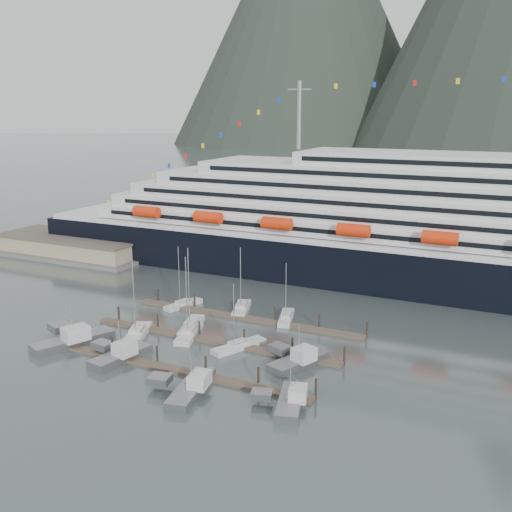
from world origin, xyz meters
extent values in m
plane|color=#495654|center=(0.00, 0.00, 0.00)|extent=(1600.00, 1600.00, 0.00)
cone|color=black|center=(-220.00, 600.00, 145.00)|extent=(340.00, 340.00, 340.00)
cube|color=black|center=(25.00, 55.00, 4.00)|extent=(210.00, 28.00, 12.00)
cube|color=silver|center=(25.00, 55.00, 10.50)|extent=(205.80, 27.44, 1.50)
cube|color=silver|center=(30.00, 55.00, 13.10)|extent=(185.00, 26.00, 3.20)
cube|color=black|center=(30.00, 41.95, 13.26)|extent=(175.75, 0.20, 1.00)
cube|color=silver|center=(32.00, 55.00, 16.30)|extent=(180.00, 25.00, 3.20)
cube|color=black|center=(32.00, 42.45, 16.46)|extent=(171.00, 0.20, 1.00)
cube|color=silver|center=(34.00, 55.00, 19.50)|extent=(172.00, 24.00, 3.20)
cube|color=black|center=(34.00, 42.95, 19.66)|extent=(163.40, 0.20, 1.00)
cube|color=silver|center=(36.00, 55.00, 22.70)|extent=(160.00, 23.00, 3.20)
cube|color=black|center=(36.00, 43.45, 22.86)|extent=(152.00, 0.20, 1.00)
cube|color=silver|center=(38.00, 55.00, 25.80)|extent=(140.00, 22.00, 3.00)
cube|color=black|center=(38.00, 43.95, 25.95)|extent=(133.00, 0.20, 1.00)
cylinder|color=gray|center=(-10.00, 55.00, 38.30)|extent=(1.00, 1.00, 16.00)
cylinder|color=red|center=(-45.00, 40.00, 14.50)|extent=(7.00, 2.80, 2.80)
cylinder|color=red|center=(-27.00, 40.00, 14.50)|extent=(7.00, 2.80, 2.80)
cylinder|color=red|center=(-9.00, 40.00, 14.50)|extent=(7.00, 2.80, 2.80)
cylinder|color=red|center=(9.00, 40.00, 14.50)|extent=(7.00, 2.80, 2.80)
cylinder|color=red|center=(27.00, 40.00, 14.50)|extent=(7.00, 2.80, 2.80)
cube|color=#595956|center=(-72.00, 42.00, 0.30)|extent=(46.00, 20.00, 1.20)
cube|color=tan|center=(-72.00, 42.00, 2.50)|extent=(42.00, 16.00, 5.00)
cube|color=#595147|center=(-72.00, 42.00, 5.20)|extent=(43.00, 17.00, 0.60)
cube|color=#4C3F31|center=(-5.00, -10.00, 0.25)|extent=(48.00, 2.00, 0.50)
cylinder|color=black|center=(-26.00, -8.90, 1.40)|extent=(0.36, 0.36, 3.20)
cylinder|color=black|center=(-17.00, -8.90, 1.40)|extent=(0.36, 0.36, 3.20)
cylinder|color=black|center=(-8.00, -8.90, 1.40)|extent=(0.36, 0.36, 3.20)
cylinder|color=black|center=(1.00, -8.90, 1.40)|extent=(0.36, 0.36, 3.20)
cylinder|color=black|center=(10.00, -8.90, 1.40)|extent=(0.36, 0.36, 3.20)
cylinder|color=black|center=(19.00, -8.90, 1.40)|extent=(0.36, 0.36, 3.20)
cube|color=#4C3F31|center=(-5.00, 3.00, 0.25)|extent=(48.00, 2.00, 0.50)
cylinder|color=black|center=(-26.00, 4.10, 1.40)|extent=(0.36, 0.36, 3.20)
cylinder|color=black|center=(-17.00, 4.10, 1.40)|extent=(0.36, 0.36, 3.20)
cylinder|color=black|center=(-8.00, 4.10, 1.40)|extent=(0.36, 0.36, 3.20)
cylinder|color=black|center=(1.00, 4.10, 1.40)|extent=(0.36, 0.36, 3.20)
cylinder|color=black|center=(10.00, 4.10, 1.40)|extent=(0.36, 0.36, 3.20)
cylinder|color=black|center=(19.00, 4.10, 1.40)|extent=(0.36, 0.36, 3.20)
cube|color=#4C3F31|center=(-5.00, 16.00, 0.25)|extent=(48.00, 2.00, 0.50)
cylinder|color=black|center=(-26.00, 17.10, 1.40)|extent=(0.36, 0.36, 3.20)
cylinder|color=black|center=(-17.00, 17.10, 1.40)|extent=(0.36, 0.36, 3.20)
cylinder|color=black|center=(-8.00, 17.10, 1.40)|extent=(0.36, 0.36, 3.20)
cylinder|color=black|center=(1.00, 17.10, 1.40)|extent=(0.36, 0.36, 3.20)
cylinder|color=black|center=(10.00, 17.10, 1.40)|extent=(0.36, 0.36, 3.20)
cylinder|color=black|center=(19.00, 17.10, 1.40)|extent=(0.36, 0.36, 3.20)
cube|color=#B4B4B4|center=(-18.13, -0.66, 0.25)|extent=(6.59, 10.62, 1.60)
cube|color=#B4B4B4|center=(-18.13, -0.66, 1.31)|extent=(3.46, 4.18, 0.91)
cylinder|color=gray|center=(-17.74, -1.61, 8.75)|extent=(0.18, 0.18, 15.45)
cube|color=#B4B4B4|center=(-11.55, 7.04, 0.25)|extent=(5.75, 10.83, 1.47)
cube|color=#B4B4B4|center=(-11.55, 7.04, 1.21)|extent=(3.10, 4.13, 0.84)
cylinder|color=gray|center=(-11.24, 6.03, 8.29)|extent=(0.17, 0.17, 14.70)
cube|color=#B4B4B4|center=(-9.90, 3.61, 0.25)|extent=(5.80, 10.71, 1.52)
cube|color=#B4B4B4|center=(-9.90, 3.61, 1.25)|extent=(3.16, 4.10, 0.87)
cylinder|color=gray|center=(-9.59, 2.63, 7.96)|extent=(0.17, 0.17, 13.97)
cube|color=#B4B4B4|center=(0.86, 2.38, 0.25)|extent=(6.48, 10.37, 1.31)
cube|color=#B4B4B4|center=(0.86, 2.38, 1.08)|extent=(3.20, 4.05, 0.75)
cylinder|color=gray|center=(0.43, 1.44, 6.28)|extent=(0.15, 0.15, 10.88)
cube|color=#B4B4B4|center=(-19.84, 17.16, 0.25)|extent=(4.76, 9.19, 1.25)
cube|color=#B4B4B4|center=(-19.84, 17.16, 1.02)|extent=(2.59, 3.49, 0.71)
cylinder|color=gray|center=(-20.10, 16.31, 6.87)|extent=(0.14, 0.14, 12.14)
cube|color=#B4B4B4|center=(-7.75, 20.00, 0.25)|extent=(5.63, 9.81, 1.47)
cube|color=#B4B4B4|center=(-7.75, 20.00, 1.21)|extent=(3.05, 3.80, 0.84)
cylinder|color=gray|center=(-7.44, 19.11, 7.17)|extent=(0.17, 0.17, 12.46)
cube|color=#B4B4B4|center=(2.45, 19.12, 0.25)|extent=(4.96, 9.66, 1.25)
cube|color=#B4B4B4|center=(2.45, 19.12, 1.03)|extent=(2.67, 3.66, 0.72)
cylinder|color=gray|center=(2.72, 18.23, 6.21)|extent=(0.14, 0.14, 10.81)
cube|color=gray|center=(-25.79, -8.72, 0.35)|extent=(9.12, 14.60, 2.18)
cube|color=gray|center=(-30.76, -6.63, 1.75)|extent=(4.63, 4.32, 1.31)
cube|color=#B4B4B4|center=(-24.48, -9.27, 2.51)|extent=(4.47, 5.11, 2.40)
cube|color=black|center=(-24.48, -9.27, 3.38)|extent=(4.16, 4.76, 0.55)
cylinder|color=gray|center=(-25.79, -8.72, 4.37)|extent=(0.17, 0.17, 5.46)
cube|color=gray|center=(-14.21, -10.37, 0.35)|extent=(5.46, 11.48, 2.00)
cube|color=gray|center=(-18.33, -9.65, 1.60)|extent=(3.77, 2.98, 1.20)
cube|color=#B4B4B4|center=(-13.12, -10.56, 2.30)|extent=(3.33, 3.74, 2.20)
cube|color=black|center=(-13.12, -10.56, 3.11)|extent=(3.10, 3.49, 0.50)
cylinder|color=gray|center=(-14.21, -10.37, 4.01)|extent=(0.16, 0.16, 5.01)
cube|color=gray|center=(2.20, -15.00, 0.35)|extent=(5.74, 13.21, 1.83)
cube|color=gray|center=(-2.57, -15.95, 1.46)|extent=(3.60, 3.37, 1.10)
cube|color=#B4B4B4|center=(3.46, -14.75, 2.11)|extent=(3.27, 4.27, 2.01)
cube|color=black|center=(3.46, -14.75, 2.84)|extent=(3.04, 3.98, 0.46)
cylinder|color=gray|center=(2.20, -15.00, 3.66)|extent=(0.15, 0.15, 4.58)
cube|color=gray|center=(16.62, -12.54, 0.35)|extent=(5.95, 10.87, 1.73)
cube|color=gray|center=(12.83, -13.66, 1.39)|extent=(3.48, 3.03, 1.04)
cube|color=#B4B4B4|center=(17.62, -12.24, 1.99)|extent=(3.22, 3.68, 1.91)
cube|color=black|center=(17.62, -12.24, 2.69)|extent=(2.99, 3.43, 0.43)
cylinder|color=gray|center=(16.62, -12.54, 3.47)|extent=(0.14, 0.14, 4.34)
cube|color=gray|center=(12.64, 0.36, 0.35)|extent=(7.39, 11.64, 2.01)
cube|color=gray|center=(8.72, 1.88, 1.61)|extent=(4.08, 3.51, 1.21)
cube|color=#B4B4B4|center=(13.67, -0.04, 2.32)|extent=(3.83, 4.12, 2.22)
cube|color=black|center=(13.67, -0.04, 3.12)|extent=(3.56, 3.84, 0.50)
cylinder|color=gray|center=(12.64, 0.36, 4.03)|extent=(0.16, 0.16, 5.04)
camera|label=1|loc=(45.26, -82.05, 39.81)|focal=42.00mm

